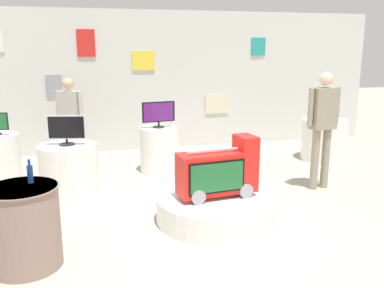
# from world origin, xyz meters

# --- Properties ---
(ground_plane) EXTENTS (30.00, 30.00, 0.00)m
(ground_plane) POSITION_xyz_m (0.00, 0.00, 0.00)
(ground_plane) COLOR #A8A091
(back_wall_display) EXTENTS (10.06, 0.13, 2.90)m
(back_wall_display) POSITION_xyz_m (-0.00, 4.40, 1.45)
(back_wall_display) COLOR silver
(back_wall_display) RESTS_ON ground
(main_display_pedestal) EXTENTS (1.54, 1.54, 0.32)m
(main_display_pedestal) POSITION_xyz_m (0.14, 0.36, 0.16)
(main_display_pedestal) COLOR white
(main_display_pedestal) RESTS_ON ground
(novelty_firetruck_tv) EXTENTS (1.03, 0.48, 0.76)m
(novelty_firetruck_tv) POSITION_xyz_m (0.16, 0.36, 0.63)
(novelty_firetruck_tv) COLOR gray
(novelty_firetruck_tv) RESTS_ON main_display_pedestal
(display_pedestal_left_rear) EXTENTS (0.68, 0.68, 0.79)m
(display_pedestal_left_rear) POSITION_xyz_m (-0.19, 2.65, 0.40)
(display_pedestal_left_rear) COLOR white
(display_pedestal_left_rear) RESTS_ON ground
(tv_on_left_rear) EXTENTS (0.58, 0.20, 0.45)m
(tv_on_left_rear) POSITION_xyz_m (-0.19, 2.65, 1.05)
(tv_on_left_rear) COLOR black
(tv_on_left_rear) RESTS_ON display_pedestal_left_rear
(display_pedestal_center_rear) EXTENTS (0.86, 0.86, 0.79)m
(display_pedestal_center_rear) POSITION_xyz_m (3.07, 2.64, 0.40)
(display_pedestal_center_rear) COLOR white
(display_pedestal_center_rear) RESTS_ON ground
(tv_on_center_rear) EXTENTS (0.38, 0.23, 0.30)m
(tv_on_center_rear) POSITION_xyz_m (3.07, 2.63, 0.95)
(tv_on_center_rear) COLOR black
(tv_on_center_rear) RESTS_ON display_pedestal_center_rear
(display_pedestal_far_right) EXTENTS (0.84, 0.84, 0.79)m
(display_pedestal_far_right) POSITION_xyz_m (-1.69, 1.68, 0.40)
(display_pedestal_far_right) COLOR white
(display_pedestal_far_right) RESTS_ON ground
(tv_on_far_right) EXTENTS (0.54, 0.22, 0.43)m
(tv_on_far_right) POSITION_xyz_m (-1.69, 1.68, 1.03)
(tv_on_far_right) COLOR black
(tv_on_far_right) RESTS_ON display_pedestal_far_right
(side_table_round) EXTENTS (0.73, 0.73, 0.84)m
(side_table_round) POSITION_xyz_m (-2.07, -0.25, 0.43)
(side_table_round) COLOR gray
(side_table_round) RESTS_ON ground
(bottle_on_side_table) EXTENTS (0.06, 0.06, 0.24)m
(bottle_on_side_table) POSITION_xyz_m (-1.99, -0.14, 0.94)
(bottle_on_side_table) COLOR navy
(bottle_on_side_table) RESTS_ON side_table_round
(shopper_browsing_near_truck) EXTENTS (0.56, 0.24, 1.80)m
(shopper_browsing_near_truck) POSITION_xyz_m (2.07, 1.13, 1.06)
(shopper_browsing_near_truck) COLOR gray
(shopper_browsing_near_truck) RESTS_ON ground
(shopper_browsing_rear) EXTENTS (0.48, 0.38, 1.62)m
(shopper_browsing_rear) POSITION_xyz_m (-1.69, 3.47, 0.94)
(shopper_browsing_rear) COLOR gray
(shopper_browsing_rear) RESTS_ON ground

